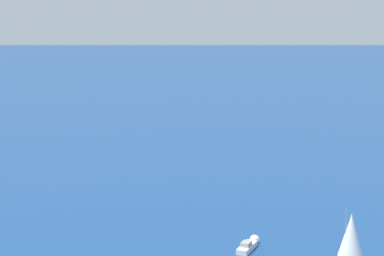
# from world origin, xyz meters

# --- Properties ---
(motorboat_outer_ring_a) EXTENTS (10.16, 4.78, 2.86)m
(motorboat_outer_ring_a) POSITION_xyz_m (-35.52, 8.50, 0.77)
(motorboat_outer_ring_a) COLOR white
(motorboat_outer_ring_a) RESTS_ON ground_plane
(sailboat_outer_ring_c) EXTENTS (6.94, 10.29, 12.80)m
(sailboat_outer_ring_c) POSITION_xyz_m (-30.17, 31.32, 5.84)
(sailboat_outer_ring_c) COLOR gold
(sailboat_outer_ring_c) RESTS_ON ground_plane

